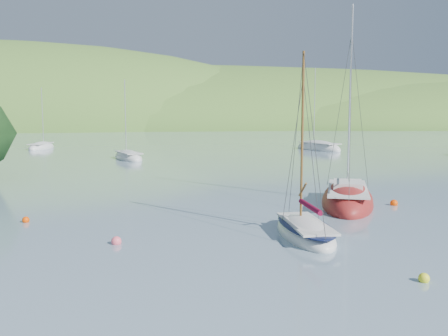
{
  "coord_description": "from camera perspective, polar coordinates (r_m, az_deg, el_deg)",
  "views": [
    {
      "loc": [
        -4.06,
        -18.71,
        5.93
      ],
      "look_at": [
        -0.82,
        8.0,
        2.77
      ],
      "focal_mm": 40.0,
      "sensor_mm": 36.0,
      "label": 1
    }
  ],
  "objects": [
    {
      "name": "distant_sloop_c",
      "position": [
        80.59,
        -20.14,
        2.2
      ],
      "size": [
        3.77,
        7.37,
        10.03
      ],
      "rotation": [
        0.0,
        0.0,
        -0.19
      ],
      "color": "white",
      "rests_on": "ground"
    },
    {
      "name": "distant_sloop_b",
      "position": [
        74.88,
        10.73,
        2.21
      ],
      "size": [
        6.33,
        9.71,
        13.08
      ],
      "rotation": [
        0.0,
        0.0,
        0.37
      ],
      "color": "white",
      "rests_on": "ground"
    },
    {
      "name": "mooring_buoys",
      "position": [
        25.1,
        3.62,
        -6.7
      ],
      "size": [
        21.92,
        13.77,
        0.47
      ],
      "color": "#F5F522",
      "rests_on": "ground"
    },
    {
      "name": "daysailer_white",
      "position": [
        23.96,
        9.24,
        -7.19
      ],
      "size": [
        2.3,
        6.07,
        9.28
      ],
      "rotation": [
        0.0,
        0.0,
        0.01
      ],
      "color": "white",
      "rests_on": "ground"
    },
    {
      "name": "distant_sloop_a",
      "position": [
        60.8,
        -10.88,
        1.16
      ],
      "size": [
        4.89,
        7.67,
        10.33
      ],
      "rotation": [
        0.0,
        0.0,
        0.35
      ],
      "color": "white",
      "rests_on": "ground"
    },
    {
      "name": "ground",
      "position": [
        20.04,
        5.17,
        -10.54
      ],
      "size": [
        700.0,
        700.0,
        0.0
      ],
      "primitive_type": "plane",
      "color": "#73939F",
      "rests_on": "ground"
    },
    {
      "name": "shoreline_hills",
      "position": [
        191.31,
        -8.62,
        4.86
      ],
      "size": [
        690.0,
        135.0,
        56.0
      ],
      "color": "#3A722B",
      "rests_on": "ground"
    },
    {
      "name": "sloop_red",
      "position": [
        32.2,
        13.91,
        -3.67
      ],
      "size": [
        6.06,
        9.65,
        13.5
      ],
      "rotation": [
        0.0,
        0.0,
        -0.35
      ],
      "color": "maroon",
      "rests_on": "ground"
    }
  ]
}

